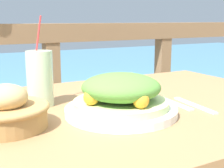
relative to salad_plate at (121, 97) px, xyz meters
name	(u,v)px	position (x,y,z in m)	size (l,w,h in m)	color
patio_table	(128,139)	(0.07, 0.07, -0.16)	(1.13, 0.78, 0.77)	#997047
railing_fence	(52,86)	(0.07, 0.80, -0.13)	(2.80, 0.08, 0.99)	brown
salad_plate	(121,97)	(0.00, 0.00, 0.00)	(0.29, 0.29, 0.11)	white
drink_glass	(40,78)	(-0.16, 0.18, 0.03)	(0.07, 0.07, 0.25)	beige
bread_basket	(6,111)	(-0.28, 0.03, -0.01)	(0.20, 0.20, 0.10)	#AD7F47
fork	(172,102)	(0.19, 0.02, -0.04)	(0.03, 0.18, 0.00)	silver
knife	(194,105)	(0.23, -0.03, -0.04)	(0.03, 0.18, 0.00)	silver
orange_near_basket	(130,82)	(0.16, 0.22, -0.01)	(0.07, 0.07, 0.07)	#F9A328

